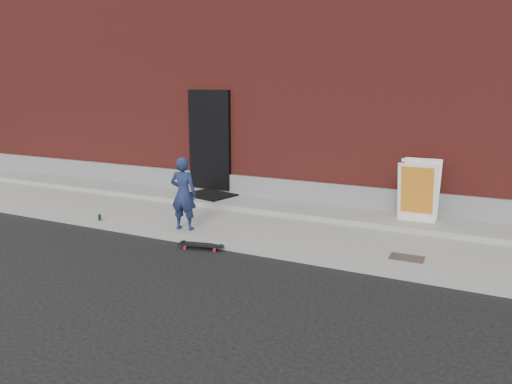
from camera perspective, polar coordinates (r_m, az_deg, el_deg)
The scene contains 10 objects.
ground at distance 7.95m, azimuth -0.40°, elevation -7.21°, with size 80.00×80.00×0.00m, color black.
sidewalk at distance 9.22m, azimuth 3.86°, elevation -3.98°, with size 20.00×3.00×0.15m, color gray.
apron at distance 10.00m, azimuth 5.88°, elevation -2.00°, with size 20.00×1.20×0.10m, color gray.
building at distance 14.09m, azimuth 12.92°, elevation 11.32°, with size 20.00×8.10×5.00m.
child at distance 8.72m, azimuth -8.30°, elevation -0.18°, with size 0.47×0.31×1.28m, color #1B274D.
skateboard at distance 8.25m, azimuth -6.28°, elevation -6.05°, with size 0.76×0.35×0.08m.
pizza_sign at distance 9.33m, azimuth 18.11°, elevation 0.21°, with size 0.67×0.79×1.10m.
soda_can at distance 9.76m, azimuth -17.42°, elevation -2.80°, with size 0.06×0.06×0.12m, color #19812B.
doormat at distance 11.01m, azimuth -5.30°, elevation -0.32°, with size 1.01×0.82×0.03m, color black.
utility_plate at distance 7.68m, azimuth 16.85°, elevation -7.22°, with size 0.49×0.31×0.01m, color #4D4C51.
Camera 1 is at (3.42, -6.67, 2.64)m, focal length 35.00 mm.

